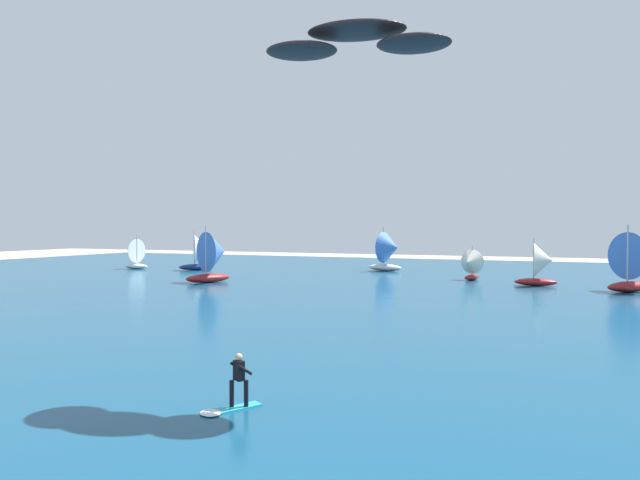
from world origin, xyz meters
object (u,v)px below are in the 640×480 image
(kitesurfer, at_px, (233,389))
(sailboat_mid_left, at_px, (201,252))
(sailboat_mid_right, at_px, (390,251))
(sailboat_far_right, at_px, (635,261))
(kite, at_px, (357,41))
(sailboat_leading, at_px, (133,253))
(sailboat_far_left, at_px, (214,256))
(sailboat_heeled_over, at_px, (470,265))
(sailboat_outermost, at_px, (542,264))

(kitesurfer, height_order, sailboat_mid_left, sailboat_mid_left)
(sailboat_mid_right, bearing_deg, sailboat_mid_left, -161.88)
(kitesurfer, xyz_separation_m, sailboat_far_right, (14.68, 40.85, 1.99))
(kite, height_order, sailboat_leading, kite)
(sailboat_far_left, relative_size, sailboat_mid_left, 1.12)
(sailboat_heeled_over, bearing_deg, sailboat_far_left, -152.90)
(sailboat_mid_right, distance_m, sailboat_mid_left, 23.74)
(kite, xyz_separation_m, sailboat_leading, (-45.48, 42.19, -9.72))
(sailboat_far_right, bearing_deg, sailboat_mid_left, 172.43)
(sailboat_far_right, bearing_deg, kitesurfer, -109.76)
(sailboat_far_left, bearing_deg, sailboat_mid_left, 128.71)
(sailboat_far_left, bearing_deg, sailboat_outermost, 15.75)
(kite, relative_size, sailboat_mid_left, 1.30)
(sailboat_outermost, bearing_deg, sailboat_heeled_over, 154.42)
(sailboat_far_left, distance_m, sailboat_far_right, 38.11)
(sailboat_far_left, relative_size, sailboat_far_right, 0.99)
(sailboat_far_right, height_order, sailboat_heeled_over, sailboat_far_right)
(sailboat_outermost, relative_size, sailboat_heeled_over, 1.27)
(sailboat_heeled_over, bearing_deg, sailboat_far_right, -19.57)
(kite, height_order, sailboat_mid_left, kite)
(sailboat_far_left, distance_m, sailboat_outermost, 31.24)
(sailboat_leading, bearing_deg, kitesurfer, -46.90)
(kitesurfer, height_order, sailboat_far_right, sailboat_far_right)
(sailboat_mid_right, bearing_deg, kitesurfer, -78.86)
(sailboat_leading, xyz_separation_m, sailboat_mid_left, (9.50, 1.47, 0.28))
(kitesurfer, xyz_separation_m, sailboat_outermost, (7.22, 42.64, 1.44))
(sailboat_outermost, height_order, sailboat_heeled_over, sailboat_outermost)
(kite, height_order, sailboat_far_left, kite)
(sailboat_mid_left, height_order, sailboat_far_right, sailboat_far_right)
(kitesurfer, relative_size, sailboat_far_left, 0.35)
(sailboat_mid_right, xyz_separation_m, sailboat_heeled_over, (11.00, -8.63, -0.89))
(sailboat_outermost, bearing_deg, sailboat_leading, 176.44)
(sailboat_outermost, distance_m, sailboat_heeled_over, 7.74)
(sailboat_far_left, bearing_deg, kite, -50.18)
(sailboat_mid_right, relative_size, sailboat_leading, 1.25)
(sailboat_mid_right, xyz_separation_m, sailboat_outermost, (17.97, -11.97, -0.46))
(sailboat_outermost, distance_m, sailboat_leading, 50.13)
(sailboat_far_right, bearing_deg, sailboat_leading, 175.12)
(kitesurfer, xyz_separation_m, sailboat_mid_right, (-10.76, 54.60, 1.90))
(kite, xyz_separation_m, sailboat_far_right, (12.01, 37.29, -9.13))
(sailboat_outermost, xyz_separation_m, sailboat_far_right, (7.46, -1.79, 0.54))
(sailboat_mid_right, relative_size, sailboat_far_right, 0.97)
(sailboat_mid_left, relative_size, sailboat_heeled_over, 1.42)
(sailboat_outermost, bearing_deg, sailboat_mid_right, 146.35)
(sailboat_mid_right, height_order, sailboat_heeled_over, sailboat_mid_right)
(kitesurfer, relative_size, sailboat_heeled_over, 0.56)
(kitesurfer, xyz_separation_m, sailboat_leading, (-42.81, 45.75, 1.40))
(kite, height_order, sailboat_far_right, kite)
(kite, relative_size, sailboat_mid_right, 1.19)
(kitesurfer, distance_m, sailboat_far_right, 43.45)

